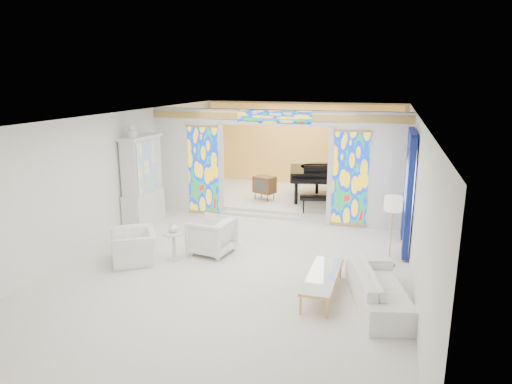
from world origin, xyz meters
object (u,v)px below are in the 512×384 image
(armchair_left, at_px, (134,246))
(tv_console, at_px, (264,185))
(china_cabinet, at_px, (143,182))
(armchair_right, at_px, (212,236))
(coffee_table, at_px, (323,276))
(sofa, at_px, (381,287))
(grand_piano, at_px, (319,173))

(armchair_left, bearing_deg, tv_console, 128.42)
(china_cabinet, distance_m, tv_console, 3.77)
(armchair_right, height_order, tv_console, tv_console)
(armchair_right, relative_size, coffee_table, 0.51)
(coffee_table, bearing_deg, armchair_right, 153.34)
(china_cabinet, distance_m, coffee_table, 5.90)
(armchair_right, xyz_separation_m, coffee_table, (2.66, -1.33, -0.05))
(sofa, height_order, grand_piano, grand_piano)
(armchair_left, xyz_separation_m, coffee_table, (4.08, -0.43, 0.02))
(sofa, relative_size, coffee_table, 1.25)
(armchair_right, distance_m, coffee_table, 2.97)
(grand_piano, distance_m, tv_console, 1.74)
(china_cabinet, bearing_deg, armchair_left, -65.36)
(armchair_left, relative_size, sofa, 0.47)
(grand_piano, bearing_deg, armchair_right, -120.27)
(armchair_right, distance_m, tv_console, 4.13)
(sofa, height_order, tv_console, tv_console)
(coffee_table, bearing_deg, tv_console, 115.16)
(coffee_table, bearing_deg, grand_piano, 99.26)
(tv_console, bearing_deg, armchair_right, -68.46)
(armchair_right, relative_size, tv_console, 1.20)
(china_cabinet, distance_m, grand_piano, 5.37)
(armchair_right, relative_size, sofa, 0.40)
(coffee_table, xyz_separation_m, tv_console, (-2.56, 5.46, 0.29))
(china_cabinet, bearing_deg, armchair_right, -29.90)
(coffee_table, distance_m, grand_piano, 6.29)
(china_cabinet, xyz_separation_m, tv_console, (2.58, 2.69, -0.52))
(coffee_table, bearing_deg, china_cabinet, 151.75)
(armchair_left, distance_m, coffee_table, 4.10)
(sofa, xyz_separation_m, coffee_table, (-1.02, 0.08, 0.04))
(sofa, height_order, coffee_table, sofa)
(armchair_left, bearing_deg, coffee_table, 49.11)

